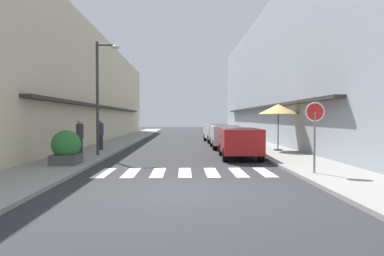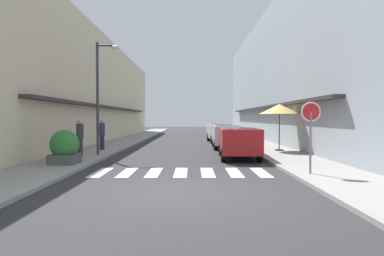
{
  "view_description": "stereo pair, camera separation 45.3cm",
  "coord_description": "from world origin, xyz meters",
  "px_view_note": "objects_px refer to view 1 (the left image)",
  "views": [
    {
      "loc": [
        -0.06,
        -8.96,
        1.94
      ],
      "look_at": [
        0.44,
        10.53,
        1.38
      ],
      "focal_mm": 32.16,
      "sensor_mm": 36.0,
      "label": 1
    },
    {
      "loc": [
        0.4,
        -8.97,
        1.94
      ],
      "look_at": [
        0.44,
        10.53,
        1.38
      ],
      "focal_mm": 32.16,
      "sensor_mm": 36.0,
      "label": 2
    }
  ],
  "objects_px": {
    "parked_car_far": "(217,131)",
    "pedestrian_walking_near": "(80,137)",
    "street_lamp": "(101,86)",
    "cafe_umbrella": "(278,109)",
    "parked_car_mid": "(225,134)",
    "parked_car_near": "(240,139)",
    "round_street_sign": "(315,119)",
    "pedestrian_walking_far": "(101,134)",
    "planter_corner": "(66,148)"
  },
  "relations": [
    {
      "from": "parked_car_far",
      "to": "pedestrian_walking_near",
      "type": "height_order",
      "value": "pedestrian_walking_near"
    },
    {
      "from": "street_lamp",
      "to": "cafe_umbrella",
      "type": "height_order",
      "value": "street_lamp"
    },
    {
      "from": "parked_car_mid",
      "to": "pedestrian_walking_near",
      "type": "bearing_deg",
      "value": -143.07
    },
    {
      "from": "parked_car_near",
      "to": "parked_car_far",
      "type": "bearing_deg",
      "value": 90.0
    },
    {
      "from": "street_lamp",
      "to": "round_street_sign",
      "type": "bearing_deg",
      "value": -34.44
    },
    {
      "from": "parked_car_near",
      "to": "parked_car_far",
      "type": "relative_size",
      "value": 0.89
    },
    {
      "from": "cafe_umbrella",
      "to": "pedestrian_walking_near",
      "type": "relative_size",
      "value": 1.46
    },
    {
      "from": "parked_car_near",
      "to": "parked_car_far",
      "type": "height_order",
      "value": "same"
    },
    {
      "from": "parked_car_mid",
      "to": "pedestrian_walking_far",
      "type": "height_order",
      "value": "pedestrian_walking_far"
    },
    {
      "from": "planter_corner",
      "to": "pedestrian_walking_far",
      "type": "height_order",
      "value": "pedestrian_walking_far"
    },
    {
      "from": "street_lamp",
      "to": "planter_corner",
      "type": "distance_m",
      "value": 4.36
    },
    {
      "from": "round_street_sign",
      "to": "pedestrian_walking_far",
      "type": "distance_m",
      "value": 12.48
    },
    {
      "from": "parked_car_near",
      "to": "planter_corner",
      "type": "xyz_separation_m",
      "value": [
        -7.33,
        -2.72,
        -0.15
      ]
    },
    {
      "from": "cafe_umbrella",
      "to": "pedestrian_walking_far",
      "type": "distance_m",
      "value": 10.2
    },
    {
      "from": "round_street_sign",
      "to": "pedestrian_walking_far",
      "type": "height_order",
      "value": "round_street_sign"
    },
    {
      "from": "parked_car_mid",
      "to": "planter_corner",
      "type": "height_order",
      "value": "same"
    },
    {
      "from": "parked_car_mid",
      "to": "round_street_sign",
      "type": "xyz_separation_m",
      "value": [
        1.65,
        -10.71,
        1.0
      ]
    },
    {
      "from": "planter_corner",
      "to": "parked_car_far",
      "type": "bearing_deg",
      "value": 62.34
    },
    {
      "from": "round_street_sign",
      "to": "cafe_umbrella",
      "type": "xyz_separation_m",
      "value": [
        1.0,
        8.0,
        0.52
      ]
    },
    {
      "from": "planter_corner",
      "to": "cafe_umbrella",
      "type": "bearing_deg",
      "value": 29.24
    },
    {
      "from": "parked_car_far",
      "to": "planter_corner",
      "type": "relative_size",
      "value": 3.33
    },
    {
      "from": "parked_car_mid",
      "to": "round_street_sign",
      "type": "distance_m",
      "value": 10.89
    },
    {
      "from": "parked_car_near",
      "to": "round_street_sign",
      "type": "bearing_deg",
      "value": -72.16
    },
    {
      "from": "parked_car_far",
      "to": "cafe_umbrella",
      "type": "distance_m",
      "value": 8.94
    },
    {
      "from": "parked_car_mid",
      "to": "parked_car_far",
      "type": "bearing_deg",
      "value": 90.0
    },
    {
      "from": "planter_corner",
      "to": "round_street_sign",
      "type": "bearing_deg",
      "value": -15.0
    },
    {
      "from": "street_lamp",
      "to": "cafe_umbrella",
      "type": "relative_size",
      "value": 2.13
    },
    {
      "from": "parked_car_far",
      "to": "pedestrian_walking_far",
      "type": "xyz_separation_m",
      "value": [
        -7.44,
        -7.89,
        0.13
      ]
    },
    {
      "from": "parked_car_near",
      "to": "pedestrian_walking_near",
      "type": "distance_m",
      "value": 7.57
    },
    {
      "from": "pedestrian_walking_far",
      "to": "parked_car_near",
      "type": "bearing_deg",
      "value": -100.31
    },
    {
      "from": "cafe_umbrella",
      "to": "pedestrian_walking_near",
      "type": "height_order",
      "value": "cafe_umbrella"
    },
    {
      "from": "cafe_umbrella",
      "to": "planter_corner",
      "type": "distance_m",
      "value": 11.56
    },
    {
      "from": "parked_car_near",
      "to": "cafe_umbrella",
      "type": "xyz_separation_m",
      "value": [
        2.65,
        2.87,
        1.52
      ]
    },
    {
      "from": "parked_car_near",
      "to": "cafe_umbrella",
      "type": "distance_m",
      "value": 4.19
    },
    {
      "from": "parked_car_far",
      "to": "pedestrian_walking_far",
      "type": "relative_size",
      "value": 2.55
    },
    {
      "from": "parked_car_far",
      "to": "round_street_sign",
      "type": "relative_size",
      "value": 1.91
    },
    {
      "from": "pedestrian_walking_near",
      "to": "pedestrian_walking_far",
      "type": "height_order",
      "value": "pedestrian_walking_near"
    },
    {
      "from": "street_lamp",
      "to": "cafe_umbrella",
      "type": "xyz_separation_m",
      "value": [
        9.39,
        2.25,
        -1.06
      ]
    },
    {
      "from": "parked_car_near",
      "to": "pedestrian_walking_far",
      "type": "distance_m",
      "value": 8.17
    },
    {
      "from": "round_street_sign",
      "to": "cafe_umbrella",
      "type": "distance_m",
      "value": 8.08
    },
    {
      "from": "round_street_sign",
      "to": "street_lamp",
      "type": "distance_m",
      "value": 10.29
    },
    {
      "from": "round_street_sign",
      "to": "pedestrian_walking_near",
      "type": "relative_size",
      "value": 1.32
    },
    {
      "from": "cafe_umbrella",
      "to": "parked_car_near",
      "type": "bearing_deg",
      "value": -132.73
    },
    {
      "from": "cafe_umbrella",
      "to": "planter_corner",
      "type": "height_order",
      "value": "cafe_umbrella"
    },
    {
      "from": "parked_car_near",
      "to": "parked_car_far",
      "type": "xyz_separation_m",
      "value": [
        -0.0,
        11.27,
        0.0
      ]
    },
    {
      "from": "pedestrian_walking_near",
      "to": "pedestrian_walking_far",
      "type": "bearing_deg",
      "value": 150.16
    },
    {
      "from": "parked_car_near",
      "to": "parked_car_mid",
      "type": "bearing_deg",
      "value": 90.0
    },
    {
      "from": "pedestrian_walking_far",
      "to": "round_street_sign",
      "type": "bearing_deg",
      "value": -118.95
    },
    {
      "from": "parked_car_mid",
      "to": "round_street_sign",
      "type": "height_order",
      "value": "round_street_sign"
    },
    {
      "from": "parked_car_far",
      "to": "round_street_sign",
      "type": "xyz_separation_m",
      "value": [
        1.65,
        -16.4,
        0.99
      ]
    }
  ]
}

